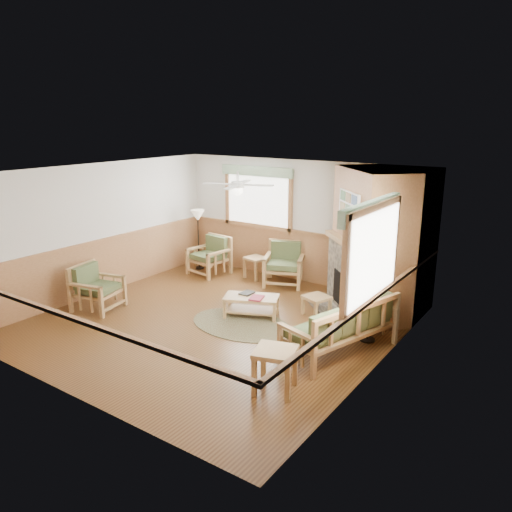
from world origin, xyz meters
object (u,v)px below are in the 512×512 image
Objects in this scene: armchair_back_right at (284,264)px; footstool at (316,306)px; armchair_left at (97,288)px; end_table_chairs at (256,268)px; armchair_back_left at (209,256)px; floor_lamp_right at (370,294)px; coffee_table at (251,306)px; floor_lamp_left at (198,239)px; end_table_sofa at (275,370)px; sofa at (340,326)px.

armchair_back_right is 1.90m from footstool.
footstool is at bearing -72.75° from armchair_left.
end_table_chairs is at bearing 157.25° from armchair_back_right.
armchair_back_left is 4.72m from floor_lamp_right.
floor_lamp_right reaches higher than coffee_table.
footstool is (0.96, 0.75, -0.01)m from coffee_table.
floor_lamp_left is (-1.57, -0.17, 0.48)m from end_table_chairs.
end_table_sofa is at bearing -100.79° from floor_lamp_right.
coffee_table is 2.31× the size of footstool.
end_table_sofa is at bearing -52.43° from end_table_chairs.
sofa is 1.58m from end_table_sofa.
armchair_back_left is at bearing -22.16° from floor_lamp_left.
armchair_back_right reaches higher than end_table_sofa.
end_table_chairs is at bearing 6.01° from floor_lamp_left.
sofa is 1.56m from footstool.
end_table_chairs is 1.65m from floor_lamp_left.
footstool is at bearing 106.56° from end_table_sofa.
floor_lamp_right is at bearing -26.48° from end_table_chairs.
armchair_back_right is 0.57× the size of floor_lamp_right.
sofa is 2.21× the size of armchair_left.
footstool is at bearing 13.79° from coffee_table.
armchair_left is 1.75× the size of end_table_chairs.
armchair_back_right reaches higher than end_table_chairs.
floor_lamp_right reaches higher than armchair_left.
coffee_table is 0.61× the size of floor_lamp_right.
coffee_table is at bearing -32.36° from floor_lamp_left.
floor_lamp_right is (3.42, -1.71, 0.56)m from end_table_chairs.
floor_lamp_right reaches higher than footstool.
armchair_left is (-2.15, -3.32, -0.03)m from armchair_back_right.
armchair_back_right is at bearing -46.19° from armchair_left.
armchair_left is at bearing -149.57° from footstool.
floor_lamp_right is at bearing -17.13° from floor_lamp_left.
end_table_chairs is at bearing 153.52° from floor_lamp_right.
floor_lamp_left is at bearing 161.32° from armchair_back_right.
armchair_back_right is 2.35m from floor_lamp_left.
coffee_table is 1.99× the size of end_table_chairs.
armchair_back_left reaches higher than end_table_sofa.
armchair_left is at bearing -145.76° from armchair_back_right.
armchair_left is at bearing -61.02° from sofa.
coffee_table is 2.28m from floor_lamp_right.
floor_lamp_left reaches higher than end_table_sofa.
armchair_back_left is 1.78× the size of end_table_chairs.
armchair_back_left is 1.16m from end_table_chairs.
coffee_table is 3.37m from floor_lamp_left.
end_table_sofa is (4.41, -0.59, -0.13)m from armchair_left.
armchair_back_left is at bearing 163.43° from floor_lamp_right.
end_table_chairs is (-0.75, 0.00, -0.21)m from armchair_back_right.
armchair_back_left is 1.46× the size of end_table_sofa.
end_table_chairs is at bearing 98.24° from coffee_table.
end_table_chairs is at bearing -36.09° from armchair_left.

